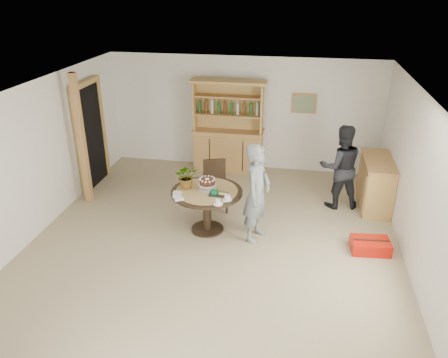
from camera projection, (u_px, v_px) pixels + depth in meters
ground at (212, 248)px, 7.06m from camera, size 7.00×7.00×0.00m
room_shell at (211, 147)px, 6.34m from camera, size 6.04×7.04×2.52m
doorway at (90, 134)px, 8.86m from camera, size 0.13×1.10×2.18m
pine_post at (81, 141)px, 8.05m from camera, size 0.12×0.12×2.50m
hutch at (228, 141)px, 9.72m from camera, size 1.62×0.54×2.04m
sideboard at (376, 183)px, 8.20m from camera, size 0.54×1.26×0.94m
dining_table at (207, 199)px, 7.34m from camera, size 1.20×1.20×0.76m
dining_chair at (215, 182)px, 8.11m from camera, size 0.53×0.53×0.95m
birthday_cake at (207, 182)px, 7.27m from camera, size 0.30×0.30×0.20m
flower_vase at (187, 176)px, 7.29m from camera, size 0.47×0.44×0.42m
gift_tray at (218, 193)px, 7.12m from camera, size 0.30×0.20×0.08m
coffee_cup_a at (227, 198)px, 6.94m from camera, size 0.15×0.15×0.09m
coffee_cup_b at (218, 202)px, 6.81m from camera, size 0.15×0.15×0.08m
napkins at (178, 196)px, 7.05m from camera, size 0.24×0.33×0.03m
teen_boy at (257, 193)px, 7.01m from camera, size 0.55×0.69×1.67m
adult_person at (340, 167)px, 8.06m from camera, size 0.89×0.76×1.61m
red_suitcase at (370, 246)px, 6.95m from camera, size 0.63×0.45×0.21m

